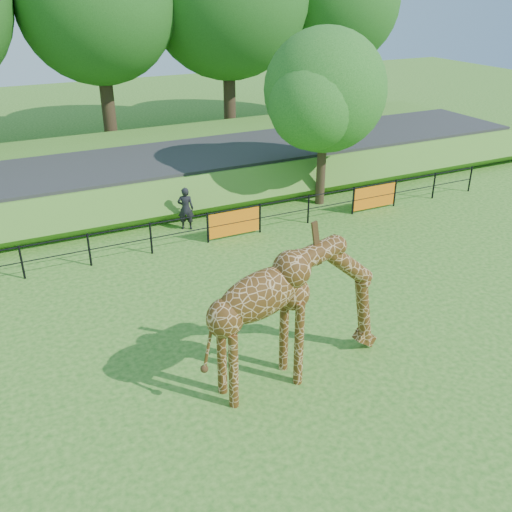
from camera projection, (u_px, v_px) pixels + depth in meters
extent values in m
plane|color=#246419|center=(259.00, 396.00, 12.47)|extent=(90.00, 90.00, 0.00)
cube|color=#246419|center=(101.00, 173.00, 24.70)|extent=(40.00, 9.00, 1.30)
cube|color=#2C2C2F|center=(107.00, 166.00, 23.18)|extent=(40.00, 5.00, 0.12)
imported|color=black|center=(186.00, 208.00, 20.45)|extent=(0.68, 0.58, 1.58)
cylinder|color=#2E2214|center=(321.00, 165.00, 22.49)|extent=(0.36, 0.36, 3.20)
sphere|color=#175417|center=(325.00, 91.00, 21.23)|extent=(4.60, 4.60, 4.60)
sphere|color=#175417|center=(340.00, 97.00, 22.44)|extent=(3.45, 3.45, 3.45)
sphere|color=#175417|center=(313.00, 105.00, 20.46)|extent=(3.22, 3.22, 3.22)
cylinder|color=#2E2214|center=(107.00, 100.00, 29.92)|extent=(0.70, 0.70, 5.00)
sphere|color=#194512|center=(97.00, 3.00, 27.89)|extent=(7.80, 7.80, 7.80)
cylinder|color=#2E2214|center=(229.00, 89.00, 32.69)|extent=(0.70, 0.70, 5.00)
cylinder|color=#2E2214|center=(332.00, 81.00, 35.46)|extent=(0.70, 0.70, 5.00)
sphere|color=#194512|center=(337.00, 1.00, 33.48)|extent=(7.40, 7.40, 7.40)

